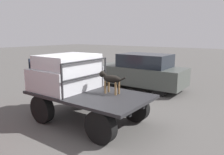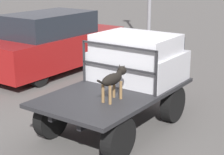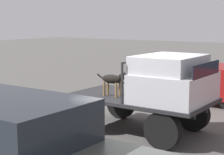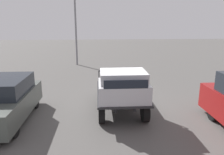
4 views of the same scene
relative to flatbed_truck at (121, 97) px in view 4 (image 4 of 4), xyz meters
name	(u,v)px [view 4 (image 4 of 4)]	position (x,y,z in m)	size (l,w,h in m)	color
ground_plane	(120,111)	(0.00, 0.00, -0.63)	(80.00, 80.00, 0.00)	#514F4C
flatbed_truck	(121,97)	(0.00, 0.00, 0.00)	(3.56, 2.01, 0.89)	black
truck_cab	(123,86)	(0.91, 0.00, 0.78)	(1.56, 1.89, 1.08)	#B7B7BC
truck_headboard	(121,78)	(0.10, 0.00, 0.89)	(0.04, 1.89, 0.96)	#232326
dog	(112,79)	(-0.52, -0.34, 0.69)	(0.94, 0.23, 0.66)	brown
parked_sedan	(5,100)	(0.67, -4.56, 0.21)	(4.18, 1.76, 1.69)	black
light_pole_far	(75,17)	(-10.85, -2.86, 3.60)	(0.50, 0.50, 6.10)	gray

